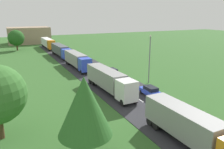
{
  "coord_description": "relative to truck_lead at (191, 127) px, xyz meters",
  "views": [
    {
      "loc": [
        -17.63,
        -0.64,
        12.69
      ],
      "look_at": [
        0.48,
        36.83,
        1.37
      ],
      "focal_mm": 35.83,
      "sensor_mm": 36.0,
      "label": 1
    }
  ],
  "objects": [
    {
      "name": "tree_pine",
      "position": [
        -9.9,
        2.41,
        3.07
      ],
      "size": [
        4.77,
        4.77,
        7.78
      ],
      "color": "#513823",
      "rests_on": "ground"
    },
    {
      "name": "truck_second",
      "position": [
        -0.46,
        17.7,
        0.08
      ],
      "size": [
        2.85,
        13.75,
        3.61
      ],
      "color": "white",
      "rests_on": "road"
    },
    {
      "name": "distant_building",
      "position": [
        -5.11,
        91.81,
        1.45
      ],
      "size": [
        17.31,
        11.81,
        7.05
      ],
      "primitive_type": "cube",
      "color": "#9E846B",
      "rests_on": "ground"
    },
    {
      "name": "lane_marking_centre",
      "position": [
        2.19,
        8.45,
        -2.01
      ],
      "size": [
        0.16,
        122.47,
        0.01
      ],
      "color": "white",
      "rests_on": "road"
    },
    {
      "name": "tree_oak",
      "position": [
        -11.37,
        72.15,
        2.39
      ],
      "size": [
        5.59,
        5.59,
        7.27
      ],
      "color": "#513823",
      "rests_on": "ground"
    },
    {
      "name": "car_second",
      "position": [
        4.2,
        3.21,
        -1.25
      ],
      "size": [
        1.84,
        4.05,
        1.46
      ],
      "color": "red",
      "rests_on": "road"
    },
    {
      "name": "car_third",
      "position": [
        4.62,
        13.22,
        -1.21
      ],
      "size": [
        1.84,
        4.17,
        1.56
      ],
      "color": "blue",
      "rests_on": "road"
    },
    {
      "name": "road",
      "position": [
        2.19,
        10.79,
        -2.04
      ],
      "size": [
        10.0,
        140.0,
        0.06
      ],
      "primitive_type": "cube",
      "color": "#2B2B30",
      "rests_on": "ground"
    },
    {
      "name": "lamppost_second",
      "position": [
        8.54,
        19.26,
        2.9
      ],
      "size": [
        0.36,
        0.36,
        8.99
      ],
      "color": "slate",
      "rests_on": "ground"
    },
    {
      "name": "car_fourth",
      "position": [
        4.6,
        27.12,
        -1.26
      ],
      "size": [
        1.87,
        4.42,
        1.45
      ],
      "color": "#8C939E",
      "rests_on": "road"
    },
    {
      "name": "truck_third",
      "position": [
        -0.1,
        36.68,
        0.03
      ],
      "size": [
        2.65,
        13.47,
        3.51
      ],
      "color": "blue",
      "rests_on": "road"
    },
    {
      "name": "truck_lead",
      "position": [
        0.0,
        0.0,
        0.0
      ],
      "size": [
        2.64,
        12.03,
        3.49
      ],
      "color": "orange",
      "rests_on": "road"
    },
    {
      "name": "truck_fifth",
      "position": [
        -0.42,
        72.55,
        0.07
      ],
      "size": [
        2.64,
        14.84,
        3.58
      ],
      "color": "orange",
      "rests_on": "road"
    },
    {
      "name": "truck_fourth",
      "position": [
        -0.13,
        53.28,
        -0.01
      ],
      "size": [
        2.77,
        14.87,
        3.44
      ],
      "color": "blue",
      "rests_on": "road"
    }
  ]
}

